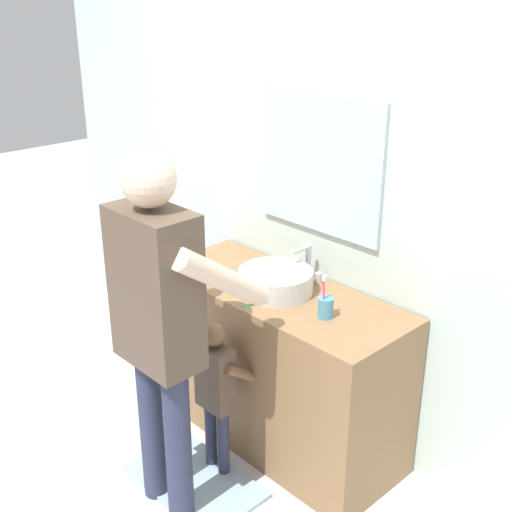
# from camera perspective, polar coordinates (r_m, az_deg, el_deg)

# --- Properties ---
(ground_plane) EXTENTS (14.00, 14.00, 0.00)m
(ground_plane) POSITION_cam_1_polar(r_m,az_deg,el_deg) (3.48, -1.87, -17.14)
(ground_plane) COLOR silver
(back_wall) EXTENTS (4.40, 0.10, 2.70)m
(back_wall) POSITION_cam_1_polar(r_m,az_deg,el_deg) (3.24, 6.07, 6.82)
(back_wall) COLOR silver
(back_wall) RESTS_ON ground
(vanity_cabinet) EXTENTS (1.35, 0.54, 0.85)m
(vanity_cabinet) POSITION_cam_1_polar(r_m,az_deg,el_deg) (3.40, 1.86, -9.42)
(vanity_cabinet) COLOR olive
(vanity_cabinet) RESTS_ON ground
(sink_basin) EXTENTS (0.36, 0.36, 0.11)m
(sink_basin) POSITION_cam_1_polar(r_m,az_deg,el_deg) (3.16, 1.71, -2.16)
(sink_basin) COLOR silver
(sink_basin) RESTS_ON vanity_cabinet
(faucet) EXTENTS (0.18, 0.14, 0.18)m
(faucet) POSITION_cam_1_polar(r_m,az_deg,el_deg) (3.29, 4.38, -0.67)
(faucet) COLOR #B7BABF
(faucet) RESTS_ON vanity_cabinet
(toothbrush_cup) EXTENTS (0.07, 0.07, 0.21)m
(toothbrush_cup) POSITION_cam_1_polar(r_m,az_deg,el_deg) (2.94, 6.04, -4.39)
(toothbrush_cup) COLOR #4C8EB2
(toothbrush_cup) RESTS_ON vanity_cabinet
(bath_mat) EXTENTS (0.64, 0.40, 0.02)m
(bath_mat) POSITION_cam_1_polar(r_m,az_deg,el_deg) (3.36, -5.24, -18.84)
(bath_mat) COLOR #99B7CC
(bath_mat) RESTS_ON ground
(child_toddler) EXTENTS (0.25, 0.25, 0.81)m
(child_toddler) POSITION_cam_1_polar(r_m,az_deg,el_deg) (3.14, -3.40, -11.14)
(child_toddler) COLOR #2D334C
(child_toddler) RESTS_ON ground
(adult_parent) EXTENTS (0.51, 0.54, 1.65)m
(adult_parent) POSITION_cam_1_polar(r_m,az_deg,el_deg) (2.72, -8.29, -4.66)
(adult_parent) COLOR #2D334C
(adult_parent) RESTS_ON ground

